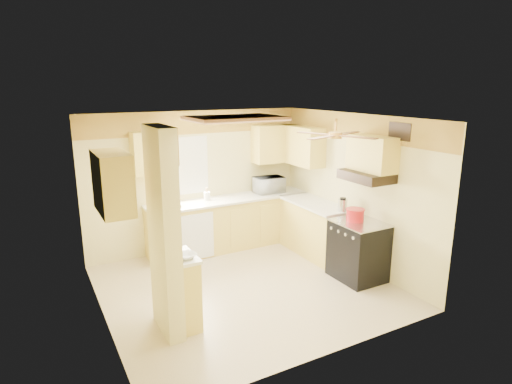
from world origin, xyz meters
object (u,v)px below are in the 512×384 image
bowl (187,256)px  dutch_oven (355,215)px  kettle (343,205)px  microwave (269,185)px  stove (358,250)px

bowl → dutch_oven: 2.78m
dutch_oven → kettle: (0.11, 0.43, 0.03)m
microwave → dutch_oven: size_ratio=1.90×
microwave → kettle: bearing=107.0°
stove → bowl: 2.84m
stove → dutch_oven: dutch_oven is taller
bowl → dutch_oven: size_ratio=0.79×
stove → microwave: size_ratio=1.69×
microwave → kettle: 1.70m
stove → microwave: bearing=98.5°
stove → kettle: size_ratio=4.02×
dutch_oven → kettle: 0.44m
microwave → bowl: 3.37m
kettle → bowl: bearing=-167.7°
microwave → bowl: size_ratio=2.39×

